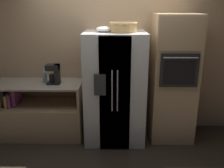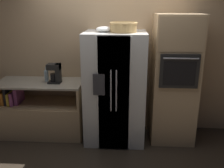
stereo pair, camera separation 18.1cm
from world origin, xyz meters
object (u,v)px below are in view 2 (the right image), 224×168
at_px(fruit_bowl, 104,29).
at_px(refrigerator, 115,88).
at_px(coffee_maker, 56,73).
at_px(bottle_tall, 46,75).
at_px(wicker_basket, 123,27).
at_px(wall_oven, 174,79).

bearing_deg(fruit_bowl, refrigerator, 13.32).
distance_m(refrigerator, fruit_bowl, 0.92).
distance_m(fruit_bowl, coffee_maker, 1.06).
distance_m(bottle_tall, coffee_maker, 0.21).
relative_size(refrigerator, fruit_bowl, 7.25).
relative_size(wicker_basket, bottle_tall, 1.70).
xyz_separation_m(wicker_basket, fruit_bowl, (-0.28, 0.02, -0.04)).
distance_m(wall_oven, wicker_basket, 1.15).
bearing_deg(fruit_bowl, wall_oven, 5.49).
relative_size(fruit_bowl, bottle_tall, 1.01).
height_order(refrigerator, fruit_bowl, fruit_bowl).
distance_m(refrigerator, coffee_maker, 0.98).
height_order(wicker_basket, fruit_bowl, wicker_basket).
bearing_deg(coffee_maker, wall_oven, 0.58).
bearing_deg(wall_oven, bottle_tall, 178.13).
height_order(refrigerator, bottle_tall, refrigerator).
bearing_deg(refrigerator, fruit_bowl, -166.68).
relative_size(wall_oven, wicker_basket, 4.94).
relative_size(refrigerator, wall_oven, 0.87).
height_order(refrigerator, wall_oven, wall_oven).
bearing_deg(wall_oven, wicker_basket, -171.00).
bearing_deg(wall_oven, fruit_bowl, -174.51).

